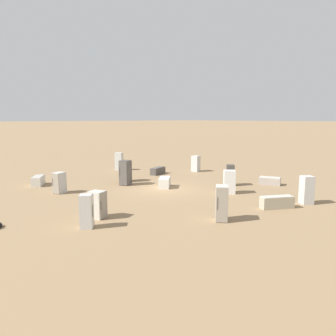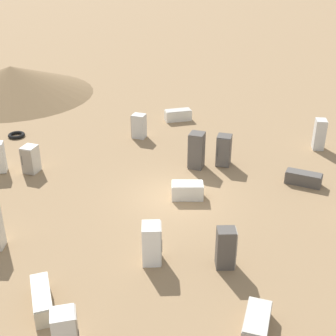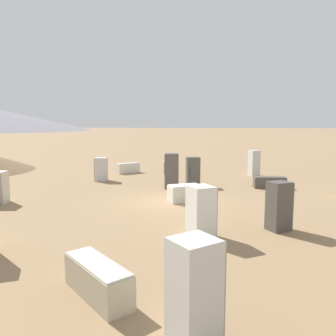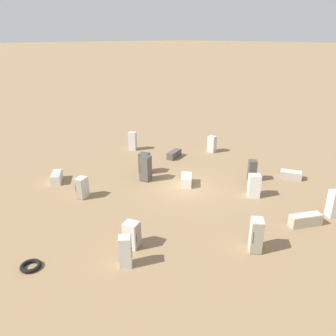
% 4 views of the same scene
% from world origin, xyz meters
% --- Properties ---
extents(ground_plane, '(1000.00, 1000.00, 0.00)m').
position_xyz_m(ground_plane, '(0.00, 0.00, 0.00)').
color(ground_plane, '#937551').
extents(discarded_fridge_0, '(0.91, 0.98, 1.42)m').
position_xyz_m(discarded_fridge_0, '(-7.14, -3.03, 0.71)').
color(discarded_fridge_0, beige).
rests_on(discarded_fridge_0, ground_plane).
extents(discarded_fridge_1, '(1.59, 1.54, 0.76)m').
position_xyz_m(discarded_fridge_1, '(0.45, 0.35, 0.38)').
color(discarded_fridge_1, silver).
rests_on(discarded_fridge_1, ground_plane).
extents(discarded_fridge_2, '(1.83, 1.12, 0.63)m').
position_xyz_m(discarded_fridge_2, '(3.81, 5.14, 0.31)').
color(discarded_fridge_2, '#4C4742').
rests_on(discarded_fridge_2, ground_plane).
extents(discarded_fridge_3, '(1.96, 1.47, 0.71)m').
position_xyz_m(discarded_fridge_3, '(1.49, -8.27, 0.35)').
color(discarded_fridge_3, '#B2A88E').
rests_on(discarded_fridge_3, ground_plane).
extents(discarded_fridge_4, '(0.98, 0.97, 1.92)m').
position_xyz_m(discarded_fridge_4, '(-1.23, 3.05, 0.96)').
color(discarded_fridge_4, '#4C4742').
rests_on(discarded_fridge_4, ground_plane).
extents(discarded_fridge_5, '(0.97, 0.95, 1.81)m').
position_xyz_m(discarded_fridge_5, '(-2.72, -7.63, 0.91)').
color(discarded_fridge_5, beige).
rests_on(discarded_fridge_5, ground_plane).
extents(discarded_fridge_6, '(0.81, 0.80, 1.62)m').
position_xyz_m(discarded_fridge_6, '(-8.31, -4.09, 0.81)').
color(discarded_fridge_6, silver).
rests_on(discarded_fridge_6, ground_plane).
extents(discarded_fridge_7, '(1.51, 1.79, 0.71)m').
position_xyz_m(discarded_fridge_7, '(-6.33, 7.45, 0.36)').
color(discarded_fridge_7, silver).
rests_on(discarded_fridge_7, ground_plane).
extents(discarded_fridge_8, '(0.89, 0.92, 1.75)m').
position_xyz_m(discarded_fridge_8, '(2.43, 9.48, 0.88)').
color(discarded_fridge_8, silver).
rests_on(discarded_fridge_8, ground_plane).
extents(discarded_fridge_9, '(1.37, 1.78, 0.59)m').
position_xyz_m(discarded_fridge_9, '(7.24, -4.35, 0.30)').
color(discarded_fridge_9, '#A89E93').
rests_on(discarded_fridge_9, ground_plane).
extents(discarded_fridge_10, '(0.98, 1.01, 1.65)m').
position_xyz_m(discarded_fridge_10, '(-0.36, 4.25, 0.82)').
color(discarded_fridge_10, '#4C4742').
rests_on(discarded_fridge_10, ground_plane).
extents(discarded_fridge_11, '(0.94, 0.96, 1.71)m').
position_xyz_m(discarded_fridge_11, '(3.72, -8.93, 0.85)').
color(discarded_fridge_11, silver).
rests_on(discarded_fridge_11, ground_plane).
extents(discarded_fridge_12, '(0.69, 0.82, 1.54)m').
position_xyz_m(discarded_fridge_12, '(7.54, 3.88, 0.77)').
color(discarded_fridge_12, silver).
rests_on(discarded_fridge_12, ground_plane).
extents(discarded_fridge_13, '(0.90, 0.89, 1.62)m').
position_xyz_m(discarded_fridge_13, '(4.67, -2.48, 0.81)').
color(discarded_fridge_13, '#4C4742').
rests_on(discarded_fridge_13, ground_plane).
extents(discarded_fridge_14, '(0.95, 0.86, 1.45)m').
position_xyz_m(discarded_fridge_14, '(-6.21, 3.78, 0.73)').
color(discarded_fridge_14, silver).
rests_on(discarded_fridge_14, ground_plane).
extents(discarded_fridge_15, '(1.04, 1.04, 1.61)m').
position_xyz_m(discarded_fridge_15, '(2.47, -4.10, 0.80)').
color(discarded_fridge_15, white).
rests_on(discarded_fridge_15, ground_plane).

